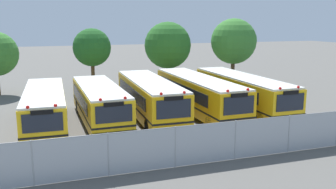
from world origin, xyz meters
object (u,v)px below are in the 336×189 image
(school_bus_1, at_px, (100,102))
(school_bus_2, at_px, (150,97))
(tree_2, at_px, (168,46))
(tree_3, at_px, (235,41))
(traffic_cone, at_px, (251,140))
(school_bus_4, at_px, (242,92))
(school_bus_0, at_px, (45,107))
(tree_1, at_px, (93,46))
(school_bus_3, at_px, (198,94))

(school_bus_1, relative_size, school_bus_2, 0.91)
(tree_2, bearing_deg, tree_3, -18.60)
(traffic_cone, bearing_deg, school_bus_2, 117.23)
(school_bus_4, relative_size, tree_3, 1.65)
(school_bus_1, distance_m, school_bus_4, 10.42)
(school_bus_0, bearing_deg, tree_1, -112.05)
(school_bus_1, relative_size, tree_2, 1.50)
(school_bus_0, height_order, school_bus_4, school_bus_4)
(tree_2, height_order, tree_3, tree_3)
(school_bus_0, bearing_deg, tree_3, -150.57)
(tree_2, xyz_separation_m, traffic_cone, (-1.58, -18.86, -3.85))
(school_bus_0, relative_size, school_bus_1, 1.04)
(tree_3, bearing_deg, tree_2, 161.40)
(school_bus_2, relative_size, tree_3, 1.56)
(school_bus_3, bearing_deg, tree_1, -58.74)
(school_bus_3, height_order, traffic_cone, school_bus_3)
(tree_1, height_order, tree_2, tree_2)
(school_bus_2, relative_size, tree_2, 1.64)
(school_bus_0, xyz_separation_m, school_bus_1, (3.43, 0.35, 0.01))
(school_bus_4, bearing_deg, traffic_cone, 63.47)
(school_bus_1, height_order, school_bus_3, school_bus_3)
(school_bus_4, height_order, tree_1, tree_1)
(tree_2, bearing_deg, school_bus_4, -81.73)
(school_bus_3, relative_size, traffic_cone, 20.93)
(school_bus_2, relative_size, traffic_cone, 19.51)
(tree_2, relative_size, tree_3, 0.95)
(school_bus_4, xyz_separation_m, tree_3, (4.76, 9.82, 3.14))
(school_bus_0, relative_size, school_bus_3, 0.89)
(school_bus_2, xyz_separation_m, school_bus_3, (3.64, 0.07, -0.01))
(school_bus_2, height_order, school_bus_3, school_bus_2)
(school_bus_1, bearing_deg, school_bus_2, 178.17)
(school_bus_1, relative_size, tree_3, 1.42)
(tree_3, bearing_deg, school_bus_3, -130.59)
(school_bus_1, xyz_separation_m, school_bus_4, (10.41, -0.33, 0.10))
(tree_1, xyz_separation_m, traffic_cone, (6.14, -16.85, -4.08))
(tree_1, relative_size, traffic_cone, 10.86)
(tree_3, height_order, traffic_cone, tree_3)
(school_bus_3, distance_m, tree_2, 12.07)
(tree_1, xyz_separation_m, tree_2, (7.72, 2.01, -0.23))
(school_bus_2, xyz_separation_m, traffic_cone, (3.67, -7.13, -1.19))
(school_bus_2, xyz_separation_m, tree_2, (5.25, 11.73, 2.65))
(tree_2, xyz_separation_m, tree_3, (6.50, -2.19, 0.47))
(school_bus_3, height_order, tree_2, tree_2)
(school_bus_4, bearing_deg, school_bus_1, -2.48)
(school_bus_0, distance_m, traffic_cone, 12.59)
(tree_2, bearing_deg, traffic_cone, -94.79)
(school_bus_1, distance_m, school_bus_2, 3.42)
(school_bus_0, distance_m, school_bus_2, 6.85)
(school_bus_4, bearing_deg, tree_2, -82.40)
(tree_1, bearing_deg, school_bus_4, -46.56)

